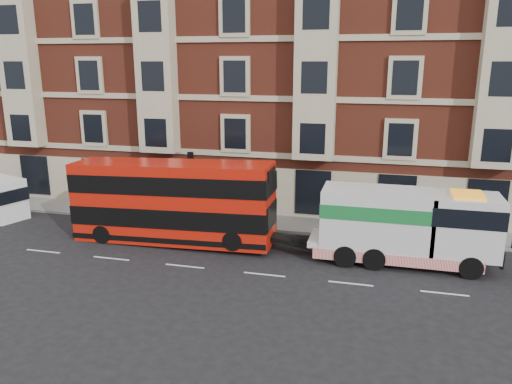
# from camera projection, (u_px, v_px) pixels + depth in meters

# --- Properties ---
(ground) EXTENTS (120.00, 120.00, 0.00)m
(ground) POSITION_uv_depth(u_px,v_px,m) (264.00, 275.00, 23.41)
(ground) COLOR black
(ground) RESTS_ON ground
(sidewalk) EXTENTS (90.00, 3.00, 0.15)m
(sidewalk) POSITION_uv_depth(u_px,v_px,m) (293.00, 224.00, 30.42)
(sidewalk) COLOR slate
(sidewalk) RESTS_ON ground
(victorian_terrace) EXTENTS (45.00, 12.00, 20.40)m
(victorian_terrace) POSITION_uv_depth(u_px,v_px,m) (321.00, 56.00, 34.79)
(victorian_terrace) COLOR maroon
(victorian_terrace) RESTS_ON ground
(lamp_post_west) EXTENTS (0.35, 0.15, 4.35)m
(lamp_post_west) POSITION_uv_depth(u_px,v_px,m) (191.00, 182.00, 29.97)
(lamp_post_west) COLOR black
(lamp_post_west) RESTS_ON sidewalk
(double_decker_bus) EXTENTS (11.06, 2.54, 4.48)m
(double_decker_bus) POSITION_uv_depth(u_px,v_px,m) (172.00, 201.00, 27.04)
(double_decker_bus) COLOR red
(double_decker_bus) RESTS_ON ground
(tow_truck) EXTENTS (8.86, 2.62, 3.69)m
(tow_truck) POSITION_uv_depth(u_px,v_px,m) (402.00, 226.00, 24.27)
(tow_truck) COLOR silver
(tow_truck) RESTS_ON ground
(pedestrian) EXTENTS (0.67, 0.58, 1.54)m
(pedestrian) POSITION_uv_depth(u_px,v_px,m) (132.00, 199.00, 32.71)
(pedestrian) COLOR #1B2836
(pedestrian) RESTS_ON sidewalk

